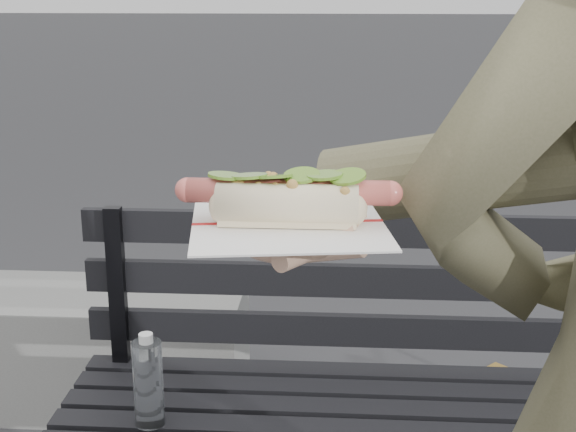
# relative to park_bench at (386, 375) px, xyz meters

# --- Properties ---
(park_bench) EXTENTS (1.50, 0.44, 0.88)m
(park_bench) POSITION_rel_park_bench_xyz_m (0.00, 0.00, 0.00)
(park_bench) COLOR black
(park_bench) RESTS_ON ground
(concrete_block) EXTENTS (1.20, 0.40, 0.40)m
(concrete_block) POSITION_rel_park_bench_xyz_m (-1.03, 0.76, -0.32)
(concrete_block) COLOR slate
(concrete_block) RESTS_ON ground
(held_hotdog) EXTENTS (0.64, 0.30, 0.20)m
(held_hotdog) POSITION_rel_park_bench_xyz_m (0.04, -0.87, 0.68)
(held_hotdog) COLOR brown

